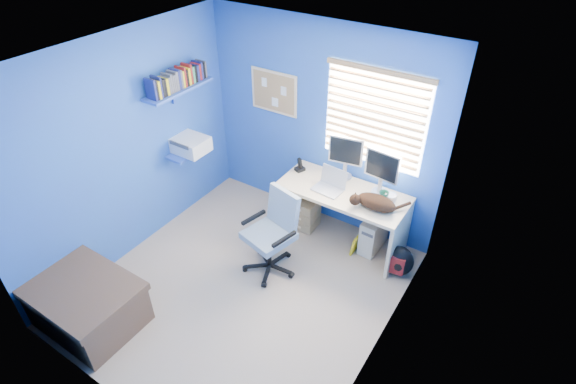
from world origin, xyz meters
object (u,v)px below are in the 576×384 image
Objects in this scene: desk at (341,216)px; tower_pc at (374,233)px; laptop at (328,182)px; office_chair at (272,242)px; cat at (376,202)px.

tower_pc is (0.39, 0.10, -0.14)m from desk.
laptop is at bearing -153.27° from desk.
office_chair is at bearing -117.81° from desk.
office_chair is (-0.82, -0.92, 0.14)m from tower_pc.
office_chair reaches higher than laptop.
office_chair reaches higher than cat.
tower_pc is at bearing 14.39° from desk.
laptop is 0.85m from tower_pc.
cat is (0.60, -0.02, -0.03)m from laptop.
tower_pc is at bearing 48.03° from office_chair.
cat reaches higher than tower_pc.
office_chair is (-0.87, -0.72, -0.45)m from cat.
desk is 1.53× the size of office_chair.
laptop is at bearing -159.51° from tower_pc.
tower_pc is at bearing 77.98° from cat.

